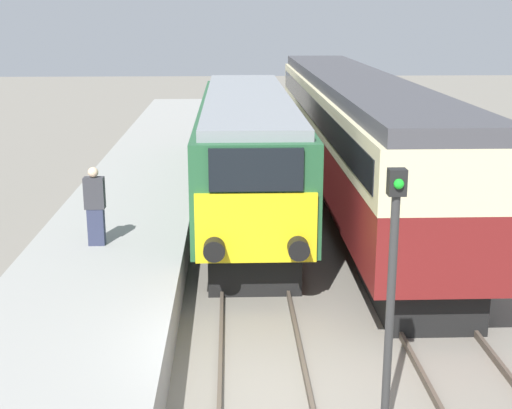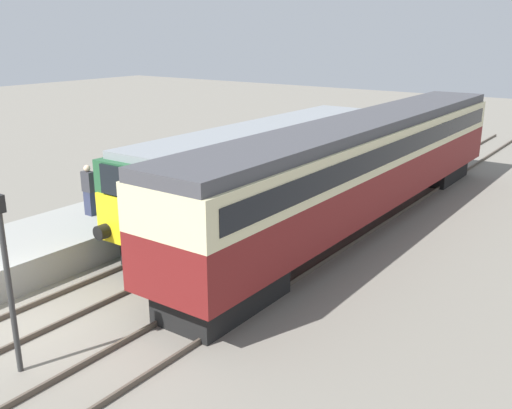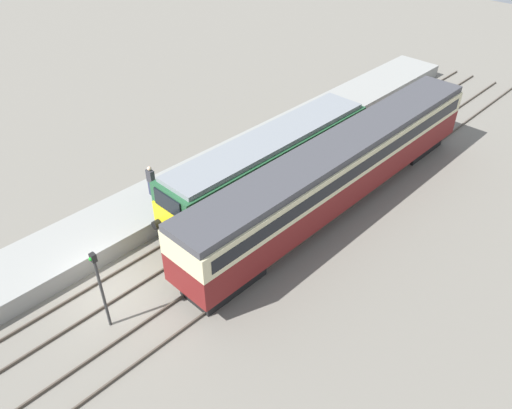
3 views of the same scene
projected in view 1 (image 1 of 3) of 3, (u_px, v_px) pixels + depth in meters
The scene contains 8 objects.
ground_plane at pixel (264, 397), 11.42m from camera, with size 120.00×120.00×0.00m, color slate.
platform_left at pixel (126, 227), 18.90m from camera, with size 3.50×50.00×0.93m.
rails_near_track at pixel (254, 280), 16.22m from camera, with size 1.51×60.00×0.14m.
rails_far_track at pixel (402, 278), 16.34m from camera, with size 1.50×60.00×0.14m.
locomotive at pixel (248, 149), 21.01m from camera, with size 2.70×14.21×3.67m.
passenger_carriage at pixel (353, 126), 22.68m from camera, with size 2.75×21.20×4.06m.
person_on_platform at pixel (95, 206), 15.72m from camera, with size 0.44×0.26×1.77m.
signal_post at pixel (392, 283), 9.81m from camera, with size 0.24×0.28×3.96m.
Camera 1 is at (-0.50, -10.21, 5.95)m, focal length 50.00 mm.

